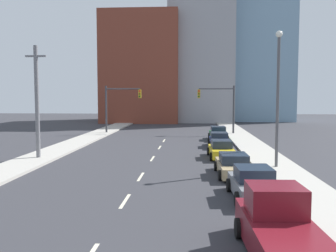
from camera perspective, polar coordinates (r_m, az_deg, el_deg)
The scene contains 20 objects.
sidewalk_left at distance 53.14m, azimuth -9.24°, elevation -0.64°, with size 3.04×98.38×0.18m.
sidewalk_right at distance 52.08m, azimuth 10.05°, elevation -0.76°, with size 3.04×98.38×0.18m.
lane_stripe_at_15m at distance 17.92m, azimuth -6.56°, elevation -11.27°, with size 0.16×2.40×0.01m, color beige.
lane_stripe_at_20m at distance 22.98m, azimuth -4.18°, elevation -7.70°, with size 0.16×2.40×0.01m, color beige.
lane_stripe_at_26m at distance 29.41m, azimuth -2.39°, elevation -4.98°, with size 0.16×2.40×0.01m, color beige.
lane_stripe_at_33m at distance 35.69m, azimuth -1.29°, elevation -3.28°, with size 0.16×2.40×0.01m, color beige.
lane_stripe_at_38m at distance 41.06m, azimuth -0.62°, elevation -2.24°, with size 0.16×2.40×0.01m, color beige.
building_brick_left at distance 73.38m, azimuth -3.78°, elevation 8.58°, with size 14.00×16.00×19.99m.
building_office_center at distance 77.34m, azimuth 4.94°, elevation 12.59°, with size 12.00×20.00×31.32m.
building_glass_right at distance 82.50m, azimuth 12.98°, elevation 13.10°, with size 13.00×20.00×34.50m.
traffic_signal_left at distance 48.81m, azimuth -7.87°, elevation 3.57°, with size 4.69×0.35×6.20m.
traffic_signal_right at distance 47.95m, azimuth 8.38°, elevation 3.54°, with size 4.69×0.35×6.20m.
utility_pole_left_mid at distance 30.29m, azimuth -19.34°, elevation 3.54°, with size 1.60×0.32×8.70m.
street_lamp at distance 25.80m, azimuth 16.40°, elevation 5.20°, with size 0.44×0.44×9.14m.
pickup_truck_maroon at distance 12.21m, azimuth 16.72°, elevation -15.00°, with size 2.37×5.50×2.07m.
sedan_gray at distance 18.49m, azimuth 12.88°, elevation -8.65°, with size 2.31×4.33×1.53m.
sedan_tan at distance 23.52m, azimuth 9.96°, elevation -5.94°, with size 2.22×4.74×1.36m.
sedan_yellow at distance 29.93m, azimuth 8.12°, elevation -3.60°, with size 2.14×4.41×1.42m.
sedan_navy at distance 36.36m, azimuth 7.79°, elevation -2.14°, with size 2.14×4.46×1.40m.
sedan_green at distance 42.06m, azimuth 7.64°, elevation -1.18°, with size 2.09×4.60×1.52m.
Camera 1 is at (3.14, -2.36, 4.90)m, focal length 40.00 mm.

